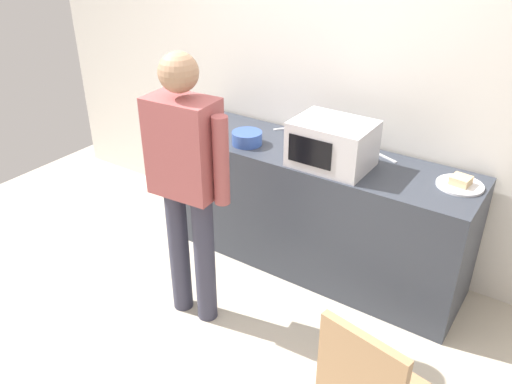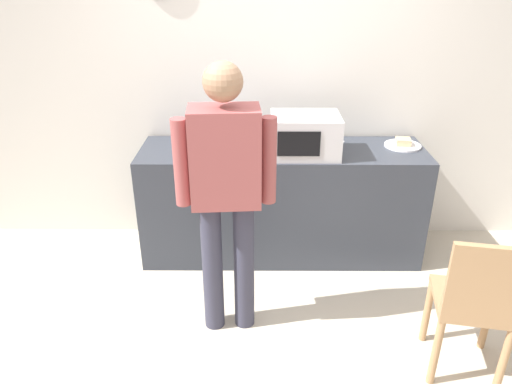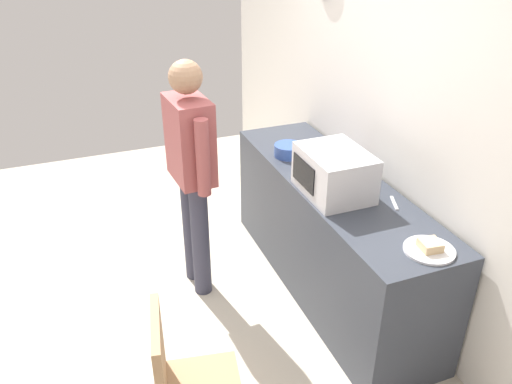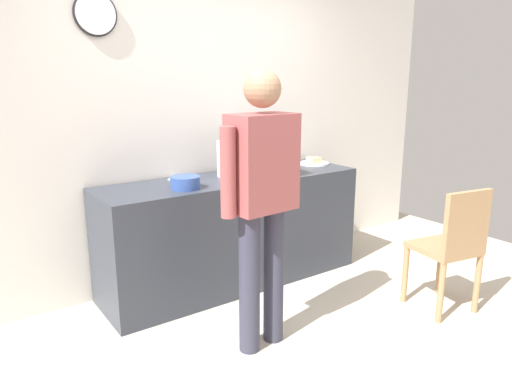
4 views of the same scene
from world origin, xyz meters
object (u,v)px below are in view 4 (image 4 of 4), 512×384
at_px(sandwich_plate, 314,162).
at_px(spoon_utensil, 261,168).
at_px(wooden_chair, 452,244).
at_px(microwave, 256,159).
at_px(salad_bowl, 185,183).
at_px(person_standing, 262,192).
at_px(fork_utensil, 171,178).

distance_m(sandwich_plate, spoon_utensil, 0.53).
bearing_deg(spoon_utensil, wooden_chair, -69.30).
height_order(microwave, spoon_utensil, microwave).
relative_size(spoon_utensil, wooden_chair, 0.18).
relative_size(salad_bowl, wooden_chair, 0.23).
xyz_separation_m(microwave, spoon_utensil, (0.27, 0.30, -0.15)).
xyz_separation_m(microwave, person_standing, (-0.53, -0.81, -0.03)).
bearing_deg(person_standing, fork_utensil, 92.14).
relative_size(fork_utensil, person_standing, 0.10).
height_order(salad_bowl, fork_utensil, salad_bowl).
relative_size(salad_bowl, fork_utensil, 1.27).
distance_m(salad_bowl, person_standing, 0.80).
distance_m(microwave, sandwich_plate, 0.81).
bearing_deg(spoon_utensil, salad_bowl, -160.22).
bearing_deg(sandwich_plate, salad_bowl, -171.98).
bearing_deg(wooden_chair, microwave, 124.30).
xyz_separation_m(person_standing, wooden_chair, (1.38, -0.43, -0.50)).
relative_size(salad_bowl, person_standing, 0.12).
relative_size(microwave, sandwich_plate, 1.79).
height_order(fork_utensil, person_standing, person_standing).
bearing_deg(sandwich_plate, wooden_chair, -87.26).
bearing_deg(sandwich_plate, person_standing, -143.07).
xyz_separation_m(spoon_utensil, wooden_chair, (0.58, -1.54, -0.39)).
height_order(microwave, sandwich_plate, microwave).
distance_m(person_standing, wooden_chair, 1.53).
height_order(sandwich_plate, fork_utensil, sandwich_plate).
xyz_separation_m(sandwich_plate, person_standing, (-1.31, -0.99, 0.10)).
bearing_deg(person_standing, microwave, 56.89).
bearing_deg(microwave, sandwich_plate, 12.41).
distance_m(sandwich_plate, person_standing, 1.64).
relative_size(microwave, spoon_utensil, 2.94).
bearing_deg(microwave, salad_bowl, -177.40).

